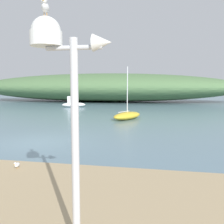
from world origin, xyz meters
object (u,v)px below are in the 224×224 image
Objects in this scene: sailboat_west_reach at (127,115)px; mast_structure at (58,62)px; seagull_on_radar at (45,6)px; seagull_upper_strand at (17,165)px; motorboat_near_shore at (73,103)px.

mast_structure is at bearing -86.26° from sailboat_west_reach.
mast_structure is 0.82m from seagull_on_radar.
seagull_on_radar is 0.08× the size of sailboat_west_reach.
mast_structure is 11.01× the size of seagull_upper_strand.
seagull_on_radar is at bearing -51.00° from seagull_upper_strand.
motorboat_near_shore is 24.39m from seagull_upper_strand.
seagull_on_radar is 0.11× the size of motorboat_near_shore.
seagull_on_radar is at bearing -70.96° from motorboat_near_shore.
sailboat_west_reach is 13.18× the size of seagull_upper_strand.
motorboat_near_shore is 9.57× the size of seagull_upper_strand.
seagull_upper_strand is (-2.77, 3.18, -2.76)m from mast_structure.
seagull_upper_strand is (-1.69, -13.25, 0.01)m from sailboat_west_reach.
seagull_upper_strand is at bearing -97.28° from sailboat_west_reach.
sailboat_west_reach is at bearing 82.72° from seagull_upper_strand.
sailboat_west_reach is 1.38× the size of motorboat_near_shore.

